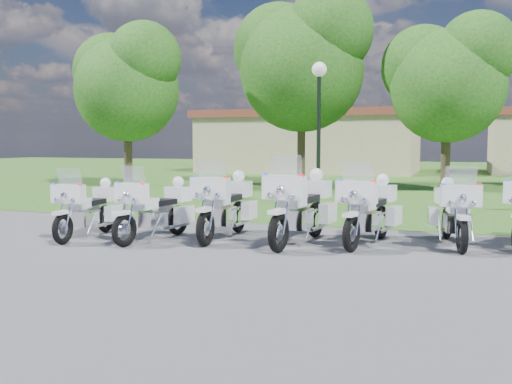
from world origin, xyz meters
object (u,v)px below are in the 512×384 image
(motorcycle_2, at_px, (226,204))
(motorcycle_4, at_px, (370,209))
(motorcycle_1, at_px, (157,208))
(motorcycle_5, at_px, (453,211))
(lamp_post, at_px, (319,99))
(motorcycle_0, at_px, (89,208))
(motorcycle_3, at_px, (301,206))

(motorcycle_2, relative_size, motorcycle_4, 1.03)
(motorcycle_1, height_order, motorcycle_4, motorcycle_4)
(motorcycle_5, bearing_deg, lamp_post, -61.94)
(motorcycle_0, distance_m, motorcycle_4, 5.86)
(motorcycle_2, height_order, motorcycle_5, motorcycle_2)
(motorcycle_0, relative_size, motorcycle_2, 0.88)
(motorcycle_3, height_order, motorcycle_4, motorcycle_3)
(motorcycle_0, relative_size, motorcycle_3, 0.84)
(motorcycle_3, bearing_deg, motorcycle_5, -156.81)
(motorcycle_5, distance_m, lamp_post, 6.78)
(motorcycle_5, height_order, lamp_post, lamp_post)
(motorcycle_0, height_order, motorcycle_2, motorcycle_2)
(motorcycle_2, distance_m, motorcycle_4, 2.98)
(motorcycle_0, bearing_deg, motorcycle_2, -165.61)
(motorcycle_2, bearing_deg, motorcycle_4, -175.17)
(motorcycle_1, bearing_deg, motorcycle_5, -155.55)
(motorcycle_4, bearing_deg, motorcycle_1, 23.56)
(motorcycle_3, distance_m, motorcycle_4, 1.35)
(motorcycle_4, bearing_deg, motorcycle_5, -153.70)
(motorcycle_5, bearing_deg, motorcycle_4, 5.64)
(motorcycle_3, xyz_separation_m, lamp_post, (-1.03, 5.74, 2.53))
(motorcycle_2, xyz_separation_m, motorcycle_4, (2.97, 0.29, -0.02))
(motorcycle_3, xyz_separation_m, motorcycle_5, (2.84, 0.83, -0.09))
(motorcycle_2, distance_m, lamp_post, 6.23)
(motorcycle_0, bearing_deg, motorcycle_1, -175.90)
(motorcycle_1, relative_size, motorcycle_2, 0.91)
(motorcycle_0, distance_m, motorcycle_3, 4.52)
(motorcycle_0, distance_m, motorcycle_5, 7.46)
(motorcycle_2, xyz_separation_m, lamp_post, (0.64, 5.64, 2.57))
(motorcycle_2, relative_size, lamp_post, 0.58)
(motorcycle_4, bearing_deg, lamp_post, -56.03)
(motorcycle_1, distance_m, motorcycle_5, 5.94)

